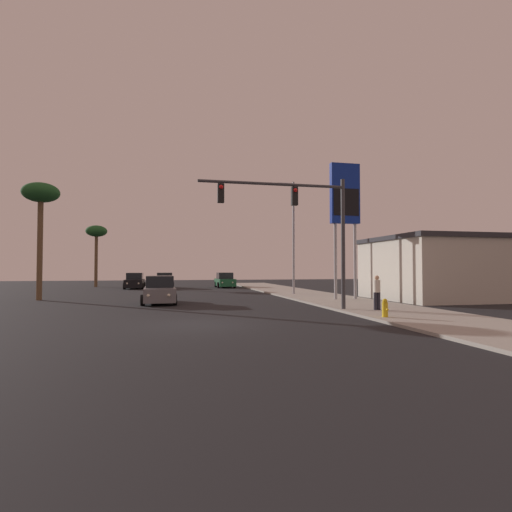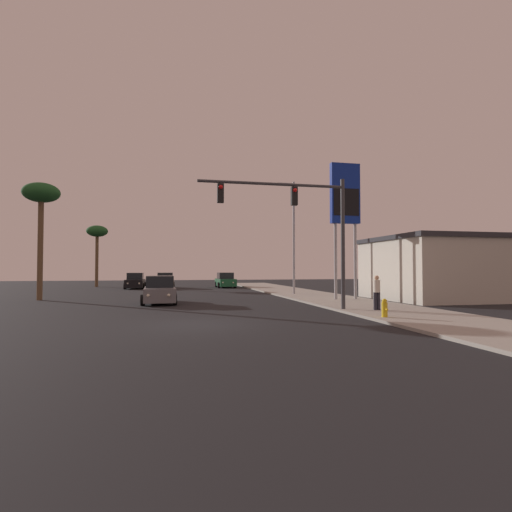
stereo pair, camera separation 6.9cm
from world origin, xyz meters
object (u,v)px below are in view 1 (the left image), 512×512
(car_tan, at_px, (164,281))
(fire_hydrant, at_px, (385,308))
(car_grey, at_px, (160,291))
(gas_station_sign, at_px, (345,201))
(traffic_light_mast, at_px, (303,216))
(car_green, at_px, (225,281))
(palm_tree_far, at_px, (96,234))
(street_lamp, at_px, (292,231))
(palm_tree_near, at_px, (41,198))
(pedestrian_on_sidewalk, at_px, (377,291))
(car_black, at_px, (135,281))

(car_tan, xyz_separation_m, fire_hydrant, (9.33, -29.77, -0.27))
(car_grey, bearing_deg, gas_station_sign, 175.64)
(traffic_light_mast, bearing_deg, car_green, 90.76)
(fire_hydrant, xyz_separation_m, palm_tree_far, (-17.18, 34.26, 5.70))
(gas_station_sign, xyz_separation_m, fire_hydrant, (-2.62, -9.45, -6.13))
(fire_hydrant, bearing_deg, gas_station_sign, 74.53)
(street_lamp, xyz_separation_m, palm_tree_far, (-18.01, 18.73, 1.07))
(gas_station_sign, relative_size, palm_tree_near, 1.13)
(car_tan, xyz_separation_m, pedestrian_on_sidewalk, (10.47, -27.08, 0.27))
(street_lamp, relative_size, palm_tree_far, 1.25)
(car_tan, relative_size, car_grey, 1.00)
(traffic_light_mast, xyz_separation_m, palm_tree_far, (-14.83, 30.77, 1.46))
(fire_hydrant, relative_size, palm_tree_far, 0.11)
(car_grey, xyz_separation_m, gas_station_sign, (11.96, -0.52, 5.86))
(gas_station_sign, distance_m, palm_tree_near, 20.53)
(car_green, bearing_deg, street_lamp, 101.98)
(car_tan, xyz_separation_m, traffic_light_mast, (6.98, -26.29, 3.97))
(street_lamp, relative_size, pedestrian_on_sidewalk, 5.39)
(traffic_light_mast, height_order, gas_station_sign, gas_station_sign)
(fire_hydrant, xyz_separation_m, pedestrian_on_sidewalk, (1.14, 2.69, 0.55))
(gas_station_sign, bearing_deg, palm_tree_near, 166.45)
(gas_station_sign, height_order, fire_hydrant, gas_station_sign)
(car_grey, xyz_separation_m, palm_tree_near, (-7.99, 4.29, 6.12))
(gas_station_sign, bearing_deg, pedestrian_on_sidewalk, -102.35)
(car_black, height_order, gas_station_sign, gas_station_sign)
(street_lamp, distance_m, palm_tree_far, 26.01)
(traffic_light_mast, relative_size, street_lamp, 0.82)
(car_grey, bearing_deg, traffic_light_mast, 135.28)
(fire_hydrant, bearing_deg, street_lamp, 86.95)
(gas_station_sign, bearing_deg, car_grey, 177.52)
(palm_tree_far, height_order, palm_tree_near, palm_tree_near)
(car_tan, distance_m, street_lamp, 18.03)
(car_green, xyz_separation_m, car_grey, (-6.64, -19.58, 0.00))
(street_lamp, bearing_deg, car_grey, -151.34)
(car_grey, distance_m, palm_tree_far, 26.09)
(palm_tree_near, bearing_deg, car_black, 71.56)
(car_green, xyz_separation_m, car_black, (-9.70, -0.48, 0.00))
(street_lamp, bearing_deg, car_black, 134.34)
(car_black, distance_m, palm_tree_near, 16.77)
(car_green, bearing_deg, car_tan, -4.06)
(car_grey, bearing_deg, car_black, -82.78)
(car_black, relative_size, palm_tree_far, 0.60)
(car_black, xyz_separation_m, gas_station_sign, (15.02, -19.62, 5.86))
(gas_station_sign, relative_size, fire_hydrant, 11.84)
(car_black, height_order, palm_tree_far, palm_tree_far)
(street_lamp, height_order, fire_hydrant, street_lamp)
(car_green, distance_m, car_tan, 6.64)
(traffic_light_mast, xyz_separation_m, fire_hydrant, (2.35, -3.49, -4.24))
(gas_station_sign, relative_size, pedestrian_on_sidewalk, 5.39)
(car_grey, relative_size, palm_tree_far, 0.60)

